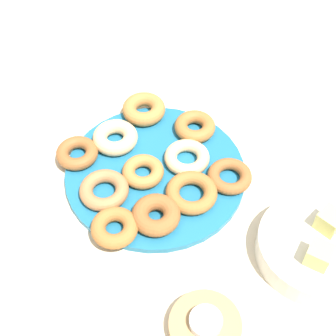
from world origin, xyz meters
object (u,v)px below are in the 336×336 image
(melon_chunk_left, at_px, (330,221))
(fruit_bowl, at_px, (314,248))
(donut_6, at_px, (115,228))
(donut_10, at_px, (77,153))
(donut_0, at_px, (143,172))
(donut_4, at_px, (104,190))
(donut_1, at_px, (196,127))
(donut_3, at_px, (156,215))
(donut_9, at_px, (115,137))
(candle_holder, at_px, (205,327))
(donut_5, at_px, (192,193))
(tealight, at_px, (206,322))
(donut_2, at_px, (230,176))
(donut_8, at_px, (144,109))
(melon_chunk_right, at_px, (319,255))
(donut_7, at_px, (187,157))
(donut_plate, at_px, (155,173))

(melon_chunk_left, bearing_deg, fruit_bowl, 0.00)
(donut_6, distance_m, donut_10, 0.19)
(donut_0, bearing_deg, donut_4, -20.84)
(donut_1, relative_size, donut_3, 0.96)
(donut_9, bearing_deg, donut_1, 137.41)
(donut_9, relative_size, candle_holder, 0.80)
(donut_5, bearing_deg, tealight, 40.48)
(donut_2, bearing_deg, donut_0, -56.33)
(donut_10, xyz_separation_m, candle_holder, (0.13, 0.38, -0.01))
(donut_8, bearing_deg, donut_4, 19.65)
(donut_0, distance_m, donut_9, 0.10)
(candle_holder, bearing_deg, donut_6, -101.50)
(donut_8, bearing_deg, melon_chunk_right, 75.71)
(donut_6, distance_m, donut_7, 0.20)
(donut_1, height_order, donut_5, donut_1)
(donut_3, height_order, donut_4, donut_3)
(donut_1, height_order, donut_2, donut_1)
(donut_5, height_order, donut_9, donut_9)
(donut_4, distance_m, donut_6, 0.08)
(melon_chunk_right, bearing_deg, donut_6, -65.35)
(donut_8, relative_size, melon_chunk_right, 2.45)
(candle_holder, height_order, tealight, tealight)
(donut_7, distance_m, fruit_bowl, 0.28)
(donut_1, height_order, melon_chunk_left, melon_chunk_left)
(donut_plate, distance_m, candle_holder, 0.31)
(donut_7, distance_m, donut_8, 0.15)
(donut_3, relative_size, melon_chunk_left, 2.35)
(donut_7, xyz_separation_m, donut_10, (0.12, -0.17, 0.00))
(donut_10, bearing_deg, donut_6, 63.58)
(melon_chunk_right, bearing_deg, candle_holder, -24.80)
(fruit_bowl, bearing_deg, donut_4, -70.84)
(donut_8, bearing_deg, melon_chunk_left, 83.94)
(tealight, bearing_deg, donut_4, -108.08)
(donut_0, bearing_deg, donut_7, 149.88)
(candle_holder, bearing_deg, melon_chunk_left, 164.33)
(donut_2, xyz_separation_m, tealight, (0.26, 0.12, 0.01))
(donut_plate, distance_m, tealight, 0.31)
(donut_6, bearing_deg, donut_0, -162.72)
(donut_6, xyz_separation_m, melon_chunk_right, (-0.14, 0.30, 0.04))
(melon_chunk_left, bearing_deg, candle_holder, -15.67)
(donut_plate, xyz_separation_m, donut_3, (0.08, 0.07, 0.02))
(donut_4, height_order, candle_holder, donut_4)
(donut_5, relative_size, donut_10, 1.16)
(donut_7, bearing_deg, donut_3, 14.12)
(donut_plate, height_order, donut_6, donut_6)
(donut_10, bearing_deg, melon_chunk_left, 105.08)
(donut_1, height_order, melon_chunk_right, melon_chunk_right)
(donut_1, bearing_deg, fruit_bowl, 71.73)
(donut_1, xyz_separation_m, donut_5, (0.14, 0.09, -0.00))
(donut_0, height_order, melon_chunk_right, melon_chunk_right)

